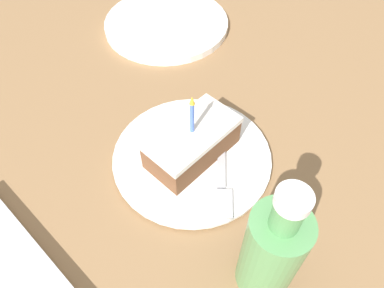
{
  "coord_description": "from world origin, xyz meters",
  "views": [
    {
      "loc": [
        0.21,
        -0.25,
        0.47
      ],
      "look_at": [
        -0.02,
        -0.01,
        0.04
      ],
      "focal_mm": 35.0,
      "sensor_mm": 36.0,
      "label": 1
    }
  ],
  "objects_px": {
    "plate": "(192,157)",
    "fork": "(224,167)",
    "cake_slice": "(192,142)",
    "bottle": "(272,251)",
    "side_plate": "(167,24)"
  },
  "relations": [
    {
      "from": "side_plate",
      "to": "bottle",
      "type": "bearing_deg",
      "value": -31.39
    },
    {
      "from": "plate",
      "to": "cake_slice",
      "type": "bearing_deg",
      "value": 131.25
    },
    {
      "from": "plate",
      "to": "cake_slice",
      "type": "relative_size",
      "value": 1.72
    },
    {
      "from": "plate",
      "to": "fork",
      "type": "height_order",
      "value": "fork"
    },
    {
      "from": "cake_slice",
      "to": "bottle",
      "type": "bearing_deg",
      "value": -20.78
    },
    {
      "from": "cake_slice",
      "to": "side_plate",
      "type": "relative_size",
      "value": 0.54
    },
    {
      "from": "plate",
      "to": "bottle",
      "type": "relative_size",
      "value": 1.24
    },
    {
      "from": "plate",
      "to": "fork",
      "type": "xyz_separation_m",
      "value": [
        0.05,
        0.01,
        0.01
      ]
    },
    {
      "from": "side_plate",
      "to": "fork",
      "type": "bearing_deg",
      "value": -31.21
    },
    {
      "from": "fork",
      "to": "cake_slice",
      "type": "bearing_deg",
      "value": -166.1
    },
    {
      "from": "plate",
      "to": "side_plate",
      "type": "relative_size",
      "value": 0.93
    },
    {
      "from": "plate",
      "to": "side_plate",
      "type": "height_order",
      "value": "side_plate"
    },
    {
      "from": "cake_slice",
      "to": "fork",
      "type": "relative_size",
      "value": 0.87
    },
    {
      "from": "bottle",
      "to": "side_plate",
      "type": "relative_size",
      "value": 0.75
    },
    {
      "from": "fork",
      "to": "side_plate",
      "type": "distance_m",
      "value": 0.39
    }
  ]
}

